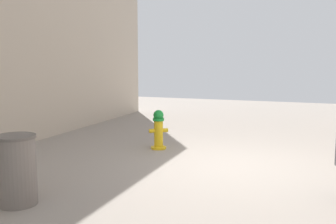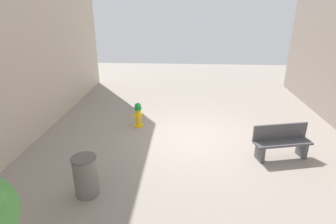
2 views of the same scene
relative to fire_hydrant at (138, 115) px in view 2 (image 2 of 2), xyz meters
The scene contains 4 objects.
ground_plane 2.06m from the fire_hydrant, 156.97° to the left, with size 23.40×23.40×0.00m, color gray.
fire_hydrant is the anchor object (origin of this frame).
bench_near 4.63m from the fire_hydrant, 156.99° to the left, with size 1.63×0.78×0.95m.
trash_bin 3.78m from the fire_hydrant, 81.82° to the left, with size 0.55×0.55×0.95m.
Camera 2 is at (0.27, 7.87, 3.98)m, focal length 29.20 mm.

